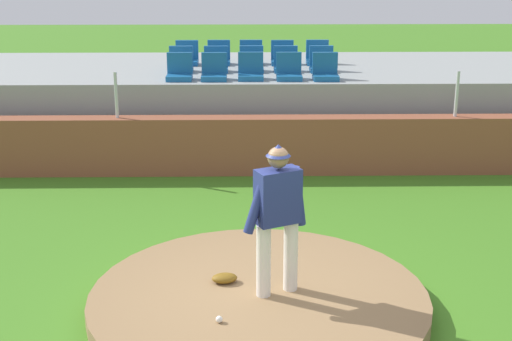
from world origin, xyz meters
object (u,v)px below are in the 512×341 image
(stadium_chair_2, at_px, (251,71))
(baseball, at_px, (219,319))
(stadium_chair_5, at_px, (181,64))
(pitcher, at_px, (278,209))
(stadium_chair_7, at_px, (252,64))
(stadium_chair_13, at_px, (282,57))
(stadium_chair_1, at_px, (214,71))
(stadium_chair_14, at_px, (317,57))
(stadium_chair_6, at_px, (216,64))
(stadium_chair_11, at_px, (219,57))
(stadium_chair_0, at_px, (180,71))
(stadium_chair_9, at_px, (322,63))
(fielding_glove, at_px, (224,278))
(stadium_chair_8, at_px, (286,64))
(stadium_chair_3, at_px, (289,71))
(stadium_chair_4, at_px, (325,71))
(stadium_chair_10, at_px, (187,57))
(stadium_chair_12, at_px, (251,57))

(stadium_chair_2, bearing_deg, baseball, 86.65)
(stadium_chair_2, bearing_deg, stadium_chair_5, -31.78)
(pitcher, relative_size, stadium_chair_7, 3.51)
(stadium_chair_13, bearing_deg, stadium_chair_1, 52.01)
(stadium_chair_14, bearing_deg, stadium_chair_6, 23.23)
(pitcher, relative_size, stadium_chair_11, 3.51)
(stadium_chair_0, height_order, stadium_chair_14, same)
(stadium_chair_9, height_order, stadium_chair_13, same)
(fielding_glove, relative_size, stadium_chair_8, 0.60)
(stadium_chair_6, height_order, stadium_chair_13, same)
(pitcher, xyz_separation_m, stadium_chair_13, (0.46, 7.98, 0.46))
(stadium_chair_13, bearing_deg, stadium_chair_8, 91.45)
(stadium_chair_1, height_order, stadium_chair_9, same)
(stadium_chair_3, distance_m, stadium_chair_4, 0.69)
(stadium_chair_1, bearing_deg, pitcher, 98.54)
(fielding_glove, distance_m, stadium_chair_5, 7.07)
(stadium_chair_5, bearing_deg, stadium_chair_8, 179.99)
(stadium_chair_5, bearing_deg, stadium_chair_13, -157.24)
(stadium_chair_6, bearing_deg, stadium_chair_9, -179.83)
(pitcher, bearing_deg, stadium_chair_4, 54.00)
(stadium_chair_0, distance_m, stadium_chair_7, 1.65)
(stadium_chair_10, bearing_deg, stadium_chair_14, -179.56)
(stadium_chair_0, bearing_deg, stadium_chair_3, -179.87)
(stadium_chair_11, distance_m, stadium_chair_14, 2.12)
(stadium_chair_4, xyz_separation_m, stadium_chair_11, (-2.09, 1.83, 0.00))
(stadium_chair_4, distance_m, stadium_chair_7, 1.67)
(fielding_glove, bearing_deg, stadium_chair_3, 72.13)
(stadium_chair_3, bearing_deg, stadium_chair_14, -111.88)
(stadium_chair_0, distance_m, stadium_chair_12, 2.28)
(stadium_chair_12, bearing_deg, stadium_chair_8, 127.12)
(stadium_chair_1, distance_m, stadium_chair_14, 2.81)
(stadium_chair_4, distance_m, stadium_chair_11, 2.77)
(stadium_chair_12, bearing_deg, stadium_chair_2, 89.34)
(baseball, bearing_deg, stadium_chair_1, 92.43)
(baseball, xyz_separation_m, fielding_glove, (0.03, 0.94, 0.02))
(stadium_chair_8, bearing_deg, stadium_chair_11, -33.45)
(stadium_chair_10, bearing_deg, stadium_chair_12, -178.53)
(stadium_chair_0, xyz_separation_m, stadium_chair_12, (1.37, 1.81, 0.00))
(stadium_chair_1, height_order, stadium_chair_2, same)
(stadium_chair_12, bearing_deg, stadium_chair_10, 1.47)
(stadium_chair_6, bearing_deg, stadium_chair_5, -0.98)
(baseball, relative_size, stadium_chair_14, 0.15)
(stadium_chair_7, relative_size, stadium_chair_12, 1.00)
(fielding_glove, bearing_deg, stadium_chair_11, 84.77)
(stadium_chair_7, bearing_deg, stadium_chair_14, -147.82)
(stadium_chair_1, xyz_separation_m, stadium_chair_10, (-0.65, 1.79, 0.00))
(pitcher, height_order, stadium_chair_10, stadium_chair_10)
(fielding_glove, distance_m, stadium_chair_7, 7.01)
(stadium_chair_5, distance_m, stadium_chair_9, 2.84)
(stadium_chair_11, relative_size, stadium_chair_13, 1.00)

